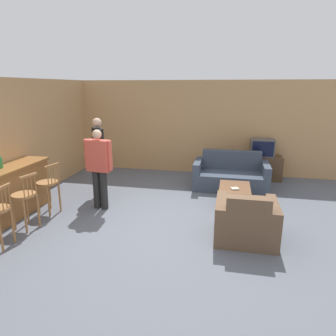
{
  "coord_description": "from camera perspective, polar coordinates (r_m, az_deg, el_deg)",
  "views": [
    {
      "loc": [
        1.06,
        -4.74,
        2.43
      ],
      "look_at": [
        -0.12,
        0.91,
        0.85
      ],
      "focal_mm": 32.0,
      "sensor_mm": 36.0,
      "label": 1
    }
  ],
  "objects": [
    {
      "name": "bar_chair_mid",
      "position": [
        5.75,
        -25.61,
        -5.32
      ],
      "size": [
        0.48,
        0.48,
        1.01
      ],
      "color": "#996638",
      "rests_on": "ground_plane"
    },
    {
      "name": "bottle",
      "position": [
        6.27,
        -29.35,
        1.14
      ],
      "size": [
        0.08,
        0.08,
        0.28
      ],
      "color": "#2D7F3D",
      "rests_on": "bar_counter"
    },
    {
      "name": "coffee_table",
      "position": [
        6.36,
        12.57,
        -4.05
      ],
      "size": [
        0.63,
        0.85,
        0.43
      ],
      "color": "brown",
      "rests_on": "ground_plane"
    },
    {
      "name": "couch_far",
      "position": [
        7.53,
        11.85,
        -1.45
      ],
      "size": [
        1.77,
        0.95,
        0.87
      ],
      "color": "#384251",
      "rests_on": "ground_plane"
    },
    {
      "name": "tv_unit",
      "position": [
        8.42,
        17.22,
        0.09
      ],
      "size": [
        1.07,
        0.49,
        0.64
      ],
      "color": "#513823",
      "rests_on": "ground_plane"
    },
    {
      "name": "person_by_window",
      "position": [
        6.85,
        -13.06,
        2.91
      ],
      "size": [
        0.39,
        0.47,
        1.77
      ],
      "color": "black",
      "rests_on": "ground_plane"
    },
    {
      "name": "book_on_table",
      "position": [
        6.17,
        12.6,
        -3.86
      ],
      "size": [
        0.19,
        0.18,
        0.03
      ],
      "color": "#B7AD99",
      "rests_on": "coffee_table"
    },
    {
      "name": "person_by_counter",
      "position": [
        6.1,
        -13.05,
        0.47
      ],
      "size": [
        0.61,
        0.25,
        1.62
      ],
      "color": "black",
      "rests_on": "ground_plane"
    },
    {
      "name": "armchair_near",
      "position": [
        5.07,
        14.61,
        -10.0
      ],
      "size": [
        0.98,
        0.91,
        0.85
      ],
      "color": "brown",
      "rests_on": "ground_plane"
    },
    {
      "name": "wall_left",
      "position": [
        7.57,
        -23.53,
        5.45
      ],
      "size": [
        0.08,
        8.72,
        2.6
      ],
      "color": "tan",
      "rests_on": "ground_plane"
    },
    {
      "name": "ground_plane",
      "position": [
        5.43,
        -0.74,
        -11.29
      ],
      "size": [
        24.0,
        24.0,
        0.0
      ],
      "primitive_type": "plane",
      "color": "#565B66"
    },
    {
      "name": "wall_back",
      "position": [
        8.6,
        4.64,
        7.7
      ],
      "size": [
        9.4,
        0.08,
        2.6
      ],
      "color": "tan",
      "rests_on": "ground_plane"
    },
    {
      "name": "tv",
      "position": [
        8.3,
        17.51,
        3.74
      ],
      "size": [
        0.6,
        0.41,
        0.46
      ],
      "color": "#4C4C4C",
      "rests_on": "tv_unit"
    },
    {
      "name": "bar_chair_far",
      "position": [
        6.28,
        -21.86,
        -3.24
      ],
      "size": [
        0.49,
        0.49,
        1.01
      ],
      "color": "#996638",
      "rests_on": "ground_plane"
    }
  ]
}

